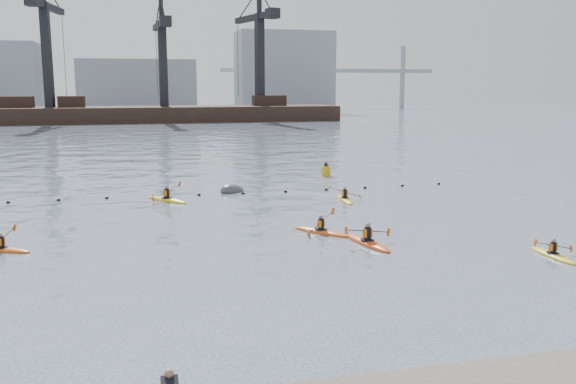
# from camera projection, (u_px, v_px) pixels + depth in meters

# --- Properties ---
(ground) EXTENTS (400.00, 400.00, 0.00)m
(ground) POSITION_uv_depth(u_px,v_px,m) (329.00, 310.00, 20.22)
(ground) COLOR #343F4C
(ground) RESTS_ON ground
(float_line) EXTENTS (33.24, 0.73, 0.24)m
(float_line) POSITION_uv_depth(u_px,v_px,m) (221.00, 194.00, 41.63)
(float_line) COLOR black
(float_line) RESTS_ON ground
(barge_pier) EXTENTS (72.00, 19.30, 29.50)m
(barge_pier) POSITION_uv_depth(u_px,v_px,m) (164.00, 112.00, 124.94)
(barge_pier) COLOR black
(barge_pier) RESTS_ON ground
(skyline) EXTENTS (141.00, 28.00, 22.00)m
(skyline) POSITION_uv_depth(u_px,v_px,m) (165.00, 78.00, 162.75)
(skyline) COLOR gray
(skyline) RESTS_ON ground
(kayaker_0) EXTENTS (2.49, 3.01, 1.24)m
(kayaker_0) POSITION_uv_depth(u_px,v_px,m) (321.00, 231.00, 30.77)
(kayaker_0) COLOR #D05313
(kayaker_0) RESTS_ON ground
(kayaker_1) EXTENTS (1.93, 2.86, 0.95)m
(kayaker_1) POSITION_uv_depth(u_px,v_px,m) (553.00, 254.00, 26.51)
(kayaker_1) COLOR gold
(kayaker_1) RESTS_ON ground
(kayaker_2) EXTENTS (2.86, 1.94, 1.11)m
(kayaker_2) POSITION_uv_depth(u_px,v_px,m) (2.00, 249.00, 27.40)
(kayaker_2) COLOR #C75212
(kayaker_2) RESTS_ON ground
(kayaker_3) EXTENTS (2.20, 3.26, 1.16)m
(kayaker_3) POSITION_uv_depth(u_px,v_px,m) (345.00, 199.00, 39.43)
(kayaker_3) COLOR gold
(kayaker_3) RESTS_ON ground
(kayaker_4) EXTENTS (2.46, 3.74, 1.17)m
(kayaker_4) POSITION_uv_depth(u_px,v_px,m) (367.00, 242.00, 28.57)
(kayaker_4) COLOR #C44012
(kayaker_4) RESTS_ON ground
(kayaker_5) EXTENTS (2.79, 3.22, 1.26)m
(kayaker_5) POSITION_uv_depth(u_px,v_px,m) (167.00, 199.00, 39.31)
(kayaker_5) COLOR yellow
(kayaker_5) RESTS_ON ground
(mooring_buoy) EXTENTS (2.60, 2.44, 1.49)m
(mooring_buoy) POSITION_uv_depth(u_px,v_px,m) (233.00, 192.00, 42.75)
(mooring_buoy) COLOR #3C3F42
(mooring_buoy) RESTS_ON ground
(nav_buoy) EXTENTS (0.74, 0.74, 1.36)m
(nav_buoy) POSITION_uv_depth(u_px,v_px,m) (326.00, 171.00, 50.15)
(nav_buoy) COLOR gold
(nav_buoy) RESTS_ON ground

